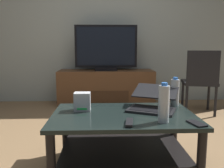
{
  "coord_description": "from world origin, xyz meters",
  "views": [
    {
      "loc": [
        -0.05,
        -2.09,
        0.95
      ],
      "look_at": [
        0.04,
        0.16,
        0.6
      ],
      "focal_mm": 38.56,
      "sensor_mm": 36.0,
      "label": 1
    }
  ],
  "objects_px": {
    "router_box": "(82,102)",
    "tv_remote": "(129,123)",
    "coffee_table": "(123,131)",
    "television": "(106,49)",
    "laptop": "(153,102)",
    "cell_phone": "(197,123)",
    "media_cabinet": "(106,87)",
    "water_bottle_far": "(164,104)",
    "water_bottle_near": "(175,92)",
    "dining_chair": "(200,79)"
  },
  "relations": [
    {
      "from": "coffee_table",
      "to": "television",
      "type": "height_order",
      "value": "television"
    },
    {
      "from": "router_box",
      "to": "tv_remote",
      "type": "height_order",
      "value": "router_box"
    },
    {
      "from": "media_cabinet",
      "to": "water_bottle_far",
      "type": "distance_m",
      "value": 2.4
    },
    {
      "from": "television",
      "to": "media_cabinet",
      "type": "bearing_deg",
      "value": 90.0
    },
    {
      "from": "television",
      "to": "water_bottle_near",
      "type": "distance_m",
      "value": 1.99
    },
    {
      "from": "coffee_table",
      "to": "laptop",
      "type": "height_order",
      "value": "laptop"
    },
    {
      "from": "coffee_table",
      "to": "media_cabinet",
      "type": "bearing_deg",
      "value": 92.56
    },
    {
      "from": "coffee_table",
      "to": "water_bottle_near",
      "type": "xyz_separation_m",
      "value": [
        0.46,
        0.24,
        0.25
      ]
    },
    {
      "from": "coffee_table",
      "to": "media_cabinet",
      "type": "relative_size",
      "value": 0.7
    },
    {
      "from": "dining_chair",
      "to": "water_bottle_far",
      "type": "xyz_separation_m",
      "value": [
        -0.95,
        -1.71,
        0.07
      ]
    },
    {
      "from": "laptop",
      "to": "router_box",
      "type": "xyz_separation_m",
      "value": [
        -0.57,
        -0.02,
        0.01
      ]
    },
    {
      "from": "dining_chair",
      "to": "cell_phone",
      "type": "distance_m",
      "value": 1.91
    },
    {
      "from": "router_box",
      "to": "water_bottle_far",
      "type": "relative_size",
      "value": 0.54
    },
    {
      "from": "water_bottle_far",
      "to": "television",
      "type": "bearing_deg",
      "value": 98.45
    },
    {
      "from": "water_bottle_near",
      "to": "cell_phone",
      "type": "xyz_separation_m",
      "value": [
        -0.0,
        -0.5,
        -0.11
      ]
    },
    {
      "from": "laptop",
      "to": "cell_phone",
      "type": "distance_m",
      "value": 0.44
    },
    {
      "from": "television",
      "to": "tv_remote",
      "type": "relative_size",
      "value": 6.2
    },
    {
      "from": "laptop",
      "to": "router_box",
      "type": "relative_size",
      "value": 3.52
    },
    {
      "from": "water_bottle_near",
      "to": "water_bottle_far",
      "type": "distance_m",
      "value": 0.5
    },
    {
      "from": "laptop",
      "to": "tv_remote",
      "type": "relative_size",
      "value": 3.17
    },
    {
      "from": "laptop",
      "to": "water_bottle_far",
      "type": "relative_size",
      "value": 1.89
    },
    {
      "from": "television",
      "to": "dining_chair",
      "type": "height_order",
      "value": "television"
    },
    {
      "from": "dining_chair",
      "to": "water_bottle_far",
      "type": "distance_m",
      "value": 1.96
    },
    {
      "from": "media_cabinet",
      "to": "cell_phone",
      "type": "relative_size",
      "value": 10.97
    },
    {
      "from": "television",
      "to": "cell_phone",
      "type": "relative_size",
      "value": 7.08
    },
    {
      "from": "coffee_table",
      "to": "router_box",
      "type": "xyz_separation_m",
      "value": [
        -0.32,
        0.11,
        0.21
      ]
    },
    {
      "from": "media_cabinet",
      "to": "coffee_table",
      "type": "bearing_deg",
      "value": -87.44
    },
    {
      "from": "tv_remote",
      "to": "laptop",
      "type": "bearing_deg",
      "value": 66.29
    },
    {
      "from": "laptop",
      "to": "water_bottle_near",
      "type": "distance_m",
      "value": 0.25
    },
    {
      "from": "water_bottle_far",
      "to": "laptop",
      "type": "bearing_deg",
      "value": 89.86
    },
    {
      "from": "coffee_table",
      "to": "water_bottle_far",
      "type": "height_order",
      "value": "water_bottle_far"
    },
    {
      "from": "dining_chair",
      "to": "water_bottle_far",
      "type": "height_order",
      "value": "dining_chair"
    },
    {
      "from": "water_bottle_far",
      "to": "cell_phone",
      "type": "bearing_deg",
      "value": -13.97
    },
    {
      "from": "water_bottle_near",
      "to": "cell_phone",
      "type": "distance_m",
      "value": 0.52
    },
    {
      "from": "coffee_table",
      "to": "water_bottle_far",
      "type": "xyz_separation_m",
      "value": [
        0.25,
        -0.21,
        0.26
      ]
    },
    {
      "from": "coffee_table",
      "to": "dining_chair",
      "type": "xyz_separation_m",
      "value": [
        1.2,
        1.5,
        0.19
      ]
    },
    {
      "from": "laptop",
      "to": "water_bottle_near",
      "type": "relative_size",
      "value": 2.07
    },
    {
      "from": "media_cabinet",
      "to": "tv_remote",
      "type": "bearing_deg",
      "value": -87.27
    },
    {
      "from": "media_cabinet",
      "to": "tv_remote",
      "type": "relative_size",
      "value": 9.59
    },
    {
      "from": "laptop",
      "to": "television",
      "type": "bearing_deg",
      "value": 99.87
    },
    {
      "from": "television",
      "to": "dining_chair",
      "type": "distance_m",
      "value": 1.5
    },
    {
      "from": "router_box",
      "to": "cell_phone",
      "type": "relative_size",
      "value": 1.03
    },
    {
      "from": "water_bottle_near",
      "to": "water_bottle_far",
      "type": "xyz_separation_m",
      "value": [
        -0.21,
        -0.45,
        0.01
      ]
    },
    {
      "from": "dining_chair",
      "to": "cell_phone",
      "type": "relative_size",
      "value": 6.4
    },
    {
      "from": "media_cabinet",
      "to": "router_box",
      "type": "height_order",
      "value": "router_box"
    },
    {
      "from": "media_cabinet",
      "to": "water_bottle_near",
      "type": "xyz_separation_m",
      "value": [
        0.56,
        -1.9,
        0.28
      ]
    },
    {
      "from": "water_bottle_near",
      "to": "laptop",
      "type": "bearing_deg",
      "value": -151.2
    },
    {
      "from": "media_cabinet",
      "to": "television",
      "type": "bearing_deg",
      "value": -90.0
    },
    {
      "from": "coffee_table",
      "to": "tv_remote",
      "type": "relative_size",
      "value": 6.69
    },
    {
      "from": "media_cabinet",
      "to": "laptop",
      "type": "distance_m",
      "value": 2.06
    }
  ]
}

